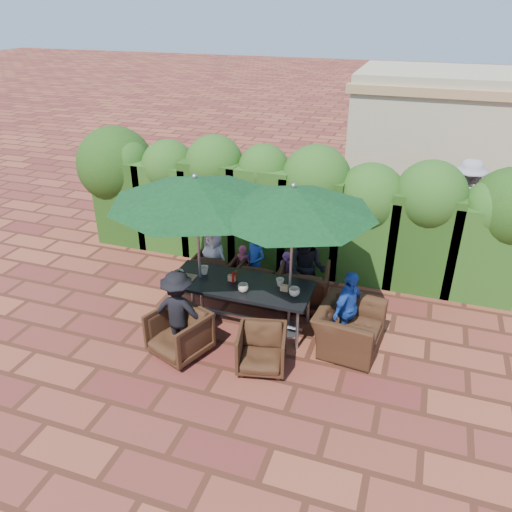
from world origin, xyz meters
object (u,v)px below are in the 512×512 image
(umbrella_left, at_px, (195,190))
(chair_near_right, at_px, (262,347))
(chair_far_right, at_px, (304,284))
(chair_end_right, at_px, (349,322))
(dining_table, at_px, (240,287))
(chair_far_mid, at_px, (263,277))
(umbrella_right, at_px, (293,200))
(chair_far_left, at_px, (219,267))
(chair_near_left, at_px, (179,331))

(umbrella_left, xyz_separation_m, chair_near_right, (1.34, -0.90, -1.87))
(chair_far_right, distance_m, chair_end_right, 1.29)
(dining_table, xyz_separation_m, umbrella_left, (-0.67, -0.02, 1.54))
(dining_table, bearing_deg, chair_end_right, -1.76)
(dining_table, height_order, chair_far_mid, chair_far_mid)
(dining_table, relative_size, chair_far_right, 2.72)
(umbrella_left, distance_m, umbrella_right, 1.46)
(chair_far_left, relative_size, chair_near_right, 1.11)
(chair_far_right, height_order, chair_near_left, chair_far_right)
(umbrella_left, height_order, chair_near_left, umbrella_left)
(umbrella_left, xyz_separation_m, umbrella_right, (1.46, 0.08, -0.00))
(dining_table, height_order, chair_far_left, chair_far_left)
(chair_far_mid, xyz_separation_m, chair_far_right, (0.75, -0.07, 0.03))
(dining_table, relative_size, chair_far_mid, 2.93)
(dining_table, distance_m, umbrella_right, 1.73)
(umbrella_left, xyz_separation_m, chair_end_right, (2.41, -0.03, -1.76))
(chair_near_right, bearing_deg, chair_end_right, 26.07)
(chair_far_mid, bearing_deg, chair_near_left, 71.24)
(chair_near_left, relative_size, chair_near_right, 1.11)
(dining_table, bearing_deg, chair_near_left, -120.04)
(dining_table, relative_size, umbrella_right, 0.92)
(chair_far_right, bearing_deg, chair_end_right, 127.82)
(chair_far_mid, height_order, chair_far_right, chair_far_right)
(umbrella_left, xyz_separation_m, chair_far_left, (-0.12, 1.01, -1.83))
(dining_table, bearing_deg, chair_near_right, -54.16)
(dining_table, xyz_separation_m, chair_end_right, (1.74, -0.05, -0.22))
(dining_table, relative_size, chair_near_right, 3.27)
(chair_far_left, height_order, chair_end_right, chair_end_right)
(chair_far_left, bearing_deg, dining_table, 128.56)
(chair_far_right, bearing_deg, umbrella_right, 79.67)
(chair_near_left, distance_m, chair_near_right, 1.25)
(chair_far_right, relative_size, chair_near_left, 1.08)
(umbrella_left, relative_size, chair_end_right, 2.52)
(chair_far_mid, distance_m, chair_far_right, 0.75)
(chair_near_left, bearing_deg, chair_end_right, 43.27)
(umbrella_left, distance_m, chair_far_left, 2.09)
(chair_near_left, bearing_deg, chair_far_left, 117.06)
(chair_near_left, bearing_deg, dining_table, 80.88)
(chair_near_right, relative_size, chair_end_right, 0.67)
(chair_far_mid, height_order, chair_end_right, chair_end_right)
(chair_far_right, relative_size, chair_end_right, 0.80)
(umbrella_right, distance_m, chair_far_left, 2.59)
(chair_far_mid, relative_size, chair_end_right, 0.74)
(umbrella_left, bearing_deg, chair_far_left, 96.92)
(chair_far_mid, relative_size, chair_near_right, 1.12)
(dining_table, distance_m, chair_far_mid, 0.97)
(dining_table, distance_m, umbrella_left, 1.68)
(chair_near_left, xyz_separation_m, chair_near_right, (1.25, 0.09, -0.04))
(chair_far_right, distance_m, chair_near_left, 2.33)
(chair_far_right, height_order, chair_end_right, chair_end_right)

